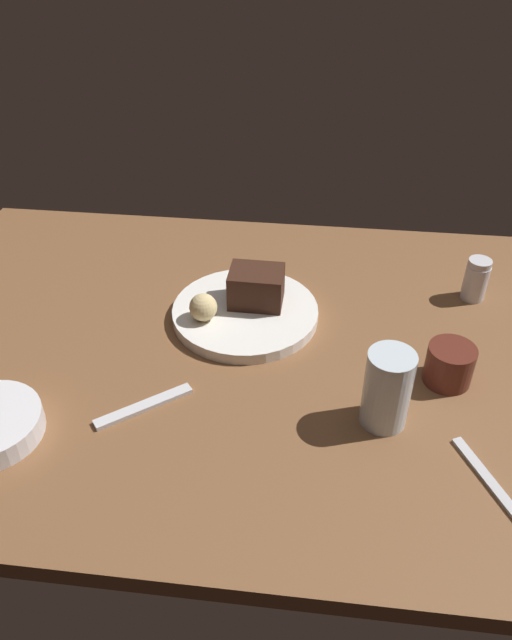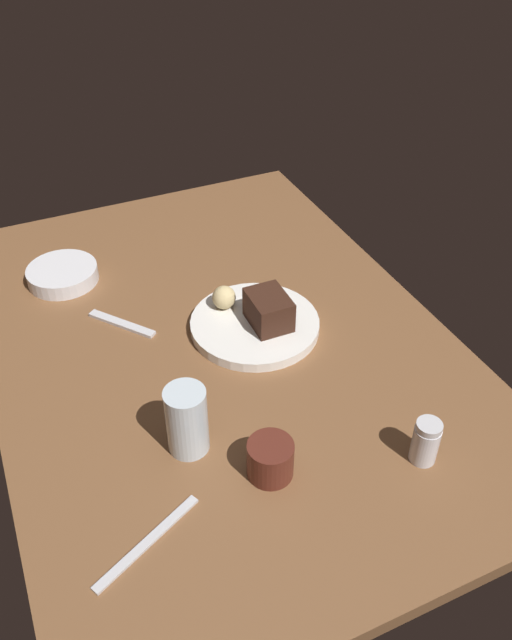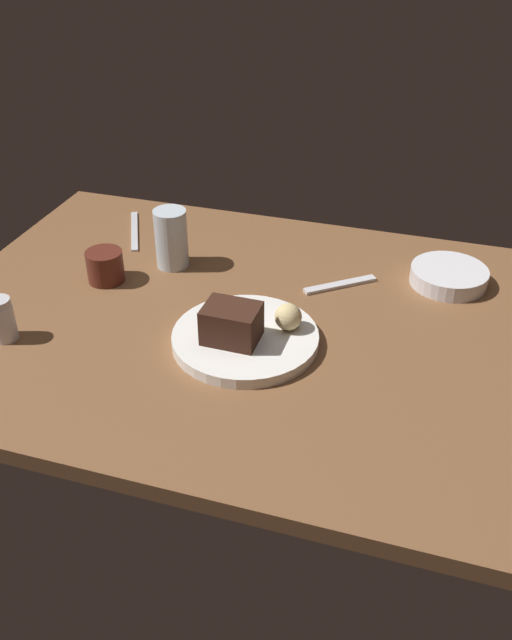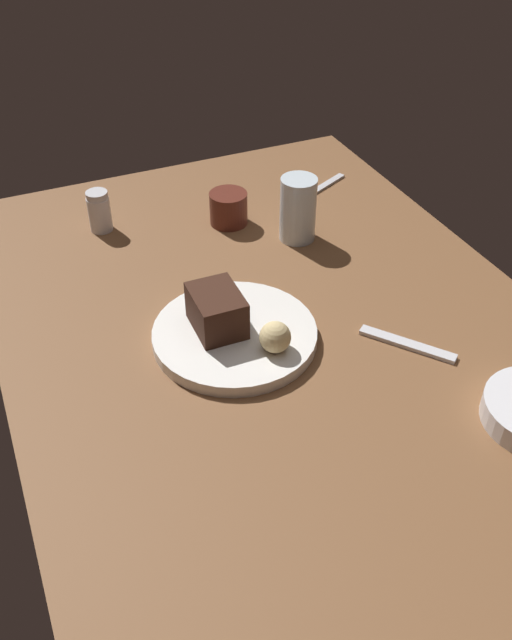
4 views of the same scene
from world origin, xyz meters
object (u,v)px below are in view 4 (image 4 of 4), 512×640
Objects in this scene: bread_roll at (275,337)px; dessert_spoon at (407,344)px; dessert_plate at (235,336)px; chocolate_cake_slice at (217,311)px; butter_knife at (315,191)px; salt_shaker at (99,211)px; coffee_cup at (229,208)px; water_glass at (298,209)px.

bread_roll is 20.81cm from dessert_spoon.
bread_roll is (6.28, 3.72, 3.35)cm from dessert_plate.
dessert_plate is at bearing 48.22° from chocolate_cake_slice.
dessert_plate is at bearing -149.34° from bread_roll.
dessert_spoon reaches higher than butter_knife.
butter_knife is at bearing 85.60° from salt_shaker.
coffee_cup is at bearing 156.13° from dessert_spoon.
coffee_cup is (-39.19, 8.48, -1.21)cm from bread_roll.
chocolate_cake_slice is at bearing -160.92° from butter_knife.
butter_knife is (3.37, 43.84, -3.66)cm from salt_shaker.
dessert_plate is 3.48× the size of coffee_cup.
dessert_plate is 31.93cm from water_glass.
chocolate_cake_slice is at bearing -48.86° from water_glass.
bread_roll is at bearing -143.14° from dessert_spoon.
bread_roll is at bearing 17.31° from salt_shaker.
chocolate_cake_slice is at bearing -24.82° from coffee_cup.
chocolate_cake_slice is 10.10cm from bread_roll.
coffee_cup is at bearing 167.80° from bread_roll.
chocolate_cake_slice is 1.96× the size of bread_roll.
salt_shaker is at bearing -162.69° from bread_roll.
water_glass is at bearing 144.72° from dessert_spoon.
salt_shaker reaches higher than butter_knife.
salt_shaker is at bearing -107.79° from coffee_cup.
salt_shaker is 1.10× the size of coffee_cup.
dessert_spoon is (34.40, 1.66, -5.68)cm from water_glass.
butter_knife is (-4.01, 20.84, -2.89)cm from coffee_cup.
salt_shaker is 0.42× the size of butter_knife.
bread_roll is 0.39× the size of water_glass.
water_glass is at bearing 148.16° from bread_roll.
dessert_spoon is at bearing 62.16° from chocolate_cake_slice.
bread_roll is at bearing -149.94° from butter_knife.
water_glass is at bearing -154.36° from butter_knife.
water_glass is (-29.08, 18.06, 1.68)cm from bread_roll.
salt_shaker is 44.12cm from butter_knife.
water_glass is at bearing 43.46° from coffee_cup.
chocolate_cake_slice reaches higher than coffee_cup.
chocolate_cake_slice is 1.16× the size of salt_shaker.
chocolate_cake_slice reaches higher than dessert_spoon.
bread_roll is 34.27cm from water_glass.
water_glass is 0.64× the size of butter_knife.
salt_shaker reaches higher than dessert_spoon.
dessert_plate is 26.16cm from dessert_spoon.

